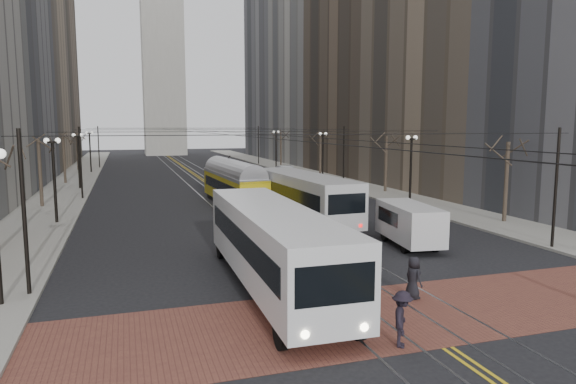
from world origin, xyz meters
TOP-DOWN VIEW (x-y plane):
  - ground at (0.00, 0.00)m, footprint 260.00×260.00m
  - sidewalk_left at (-15.00, 45.00)m, footprint 5.00×140.00m
  - sidewalk_right at (15.00, 45.00)m, footprint 5.00×140.00m
  - crosswalk_band at (0.00, -4.00)m, footprint 25.00×6.00m
  - streetcar_rails at (0.00, 45.00)m, footprint 4.80×130.00m
  - centre_lines at (0.00, 45.00)m, footprint 0.42×130.00m
  - building_left_far at (-25.50, 86.00)m, footprint 16.00×20.00m
  - building_right_mid at (25.50, 46.00)m, footprint 16.00×20.00m
  - building_right_midfar at (27.50, 66.00)m, footprint 20.00×20.00m
  - building_right_far at (25.50, 86.00)m, footprint 16.00×20.00m
  - lamp_posts at (-0.00, 28.75)m, footprint 27.60×57.20m
  - street_trees at (0.00, 35.25)m, footprint 31.68×53.28m
  - trolley_wires at (0.00, 34.83)m, footprint 25.96×120.00m
  - transit_bus at (-3.50, 0.00)m, footprint 3.05×13.60m
  - streetcar at (-0.50, 22.40)m, footprint 3.00×12.78m
  - rear_bus at (2.59, 13.42)m, footprint 3.48×13.00m
  - cargo_van at (5.83, 5.00)m, footprint 2.73×5.53m
  - sedan_grey at (4.00, 27.55)m, footprint 2.55×4.85m
  - sedan_silver at (10.28, 41.68)m, footprint 2.22×5.11m
  - pedestrian_a at (1.39, -2.73)m, footprint 0.66×0.89m
  - pedestrian_d at (-1.29, -6.50)m, footprint 1.15×1.30m

SIDE VIEW (x-z plane):
  - ground at x=0.00m, z-range 0.00..0.00m
  - streetcar_rails at x=0.00m, z-range 0.00..0.01m
  - crosswalk_band at x=0.00m, z-range 0.00..0.01m
  - centre_lines at x=0.00m, z-range 0.01..0.01m
  - sidewalk_left at x=-15.00m, z-range 0.00..0.15m
  - sidewalk_right at x=15.00m, z-range 0.00..0.15m
  - sedan_grey at x=4.00m, z-range 0.00..1.57m
  - sedan_silver at x=10.28m, z-range 0.00..1.64m
  - pedestrian_a at x=1.39m, z-range 0.01..1.67m
  - pedestrian_d at x=-1.29m, z-range 0.01..1.75m
  - cargo_van at x=5.83m, z-range 0.00..2.35m
  - streetcar at x=-0.50m, z-range 0.00..2.99m
  - rear_bus at x=2.59m, z-range 0.00..3.36m
  - transit_bus at x=-3.50m, z-range 0.00..3.39m
  - street_trees at x=0.00m, z-range 0.00..5.60m
  - lamp_posts at x=0.00m, z-range 0.00..5.60m
  - trolley_wires at x=0.00m, z-range 0.47..7.07m
  - building_right_mid at x=25.50m, z-range 0.00..34.00m
  - building_left_far at x=-25.50m, z-range 0.00..40.00m
  - building_right_far at x=25.50m, z-range 0.00..40.00m
  - building_right_midfar at x=27.50m, z-range 0.00..52.00m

